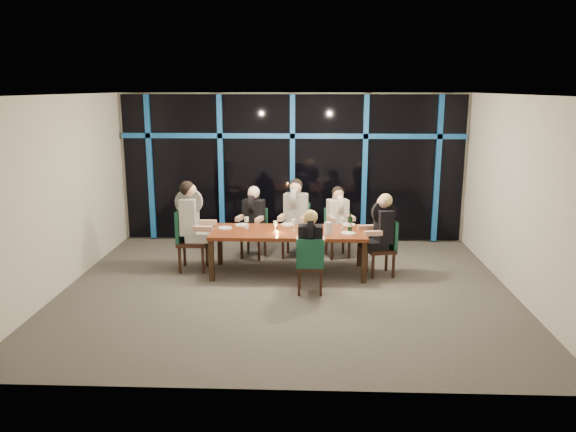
# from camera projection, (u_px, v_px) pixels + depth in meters

# --- Properties ---
(room) EXTENTS (7.04, 7.00, 3.02)m
(room) POSITION_uv_depth(u_px,v_px,m) (286.00, 161.00, 8.37)
(room) COLOR #5B5750
(room) RESTS_ON ground
(window_wall) EXTENTS (6.86, 0.43, 2.94)m
(window_wall) POSITION_uv_depth(u_px,v_px,m) (293.00, 166.00, 11.33)
(window_wall) COLOR black
(window_wall) RESTS_ON ground
(dining_table) EXTENTS (2.60, 1.00, 0.75)m
(dining_table) POSITION_uv_depth(u_px,v_px,m) (288.00, 235.00, 9.45)
(dining_table) COLOR brown
(dining_table) RESTS_ON ground
(chair_far_left) EXTENTS (0.52, 0.52, 0.91)m
(chair_far_left) POSITION_uv_depth(u_px,v_px,m) (255.00, 230.00, 10.45)
(chair_far_left) COLOR black
(chair_far_left) RESTS_ON ground
(chair_far_mid) EXTENTS (0.55, 0.55, 1.00)m
(chair_far_mid) POSITION_uv_depth(u_px,v_px,m) (296.00, 227.00, 10.49)
(chair_far_mid) COLOR black
(chair_far_mid) RESTS_ON ground
(chair_far_right) EXTENTS (0.52, 0.52, 0.91)m
(chair_far_right) POSITION_uv_depth(u_px,v_px,m) (336.00, 230.00, 10.49)
(chair_far_right) COLOR black
(chair_far_right) RESTS_ON ground
(chair_end_left) EXTENTS (0.50, 0.50, 1.07)m
(chair_end_left) POSITION_uv_depth(u_px,v_px,m) (187.00, 237.00, 9.65)
(chair_end_left) COLOR black
(chair_end_left) RESTS_ON ground
(chair_end_right) EXTENTS (0.52, 0.52, 0.95)m
(chair_end_right) POSITION_uv_depth(u_px,v_px,m) (385.00, 244.00, 9.41)
(chair_end_right) COLOR black
(chair_end_right) RESTS_ON ground
(chair_near_mid) EXTENTS (0.42, 0.42, 0.90)m
(chair_near_mid) POSITION_uv_depth(u_px,v_px,m) (310.00, 263.00, 8.53)
(chair_near_mid) COLOR black
(chair_near_mid) RESTS_ON ground
(diner_far_left) EXTENTS (0.52, 0.62, 0.89)m
(diner_far_left) POSITION_uv_depth(u_px,v_px,m) (253.00, 212.00, 10.30)
(diner_far_left) COLOR black
(diner_far_left) RESTS_ON ground
(diner_far_mid) EXTENTS (0.55, 0.67, 0.98)m
(diner_far_mid) POSITION_uv_depth(u_px,v_px,m) (295.00, 207.00, 10.32)
(diner_far_mid) COLOR black
(diner_far_mid) RESTS_ON ground
(diner_far_right) EXTENTS (0.53, 0.61, 0.88)m
(diner_far_right) POSITION_uv_depth(u_px,v_px,m) (338.00, 212.00, 10.33)
(diner_far_right) COLOR silver
(diner_far_right) RESTS_ON ground
(diner_end_left) EXTENTS (0.66, 0.53, 1.04)m
(diner_end_left) POSITION_uv_depth(u_px,v_px,m) (192.00, 213.00, 9.56)
(diner_end_left) COLOR black
(diner_end_left) RESTS_ON ground
(diner_end_right) EXTENTS (0.64, 0.53, 0.93)m
(diner_end_right) POSITION_uv_depth(u_px,v_px,m) (382.00, 223.00, 9.31)
(diner_end_right) COLOR black
(diner_end_right) RESTS_ON ground
(diner_near_mid) EXTENTS (0.45, 0.56, 0.88)m
(diner_near_mid) POSITION_uv_depth(u_px,v_px,m) (310.00, 239.00, 8.52)
(diner_near_mid) COLOR black
(diner_near_mid) RESTS_ON ground
(plate_far_left) EXTENTS (0.24, 0.24, 0.01)m
(plate_far_left) POSITION_uv_depth(u_px,v_px,m) (242.00, 225.00, 9.80)
(plate_far_left) COLOR white
(plate_far_left) RESTS_ON dining_table
(plate_far_mid) EXTENTS (0.24, 0.24, 0.01)m
(plate_far_mid) POSITION_uv_depth(u_px,v_px,m) (288.00, 224.00, 9.83)
(plate_far_mid) COLOR white
(plate_far_mid) RESTS_ON dining_table
(plate_far_right) EXTENTS (0.24, 0.24, 0.01)m
(plate_far_right) POSITION_uv_depth(u_px,v_px,m) (348.00, 225.00, 9.82)
(plate_far_right) COLOR white
(plate_far_right) RESTS_ON dining_table
(plate_end_left) EXTENTS (0.24, 0.24, 0.01)m
(plate_end_left) POSITION_uv_depth(u_px,v_px,m) (225.00, 228.00, 9.60)
(plate_end_left) COLOR white
(plate_end_left) RESTS_ON dining_table
(plate_end_right) EXTENTS (0.24, 0.24, 0.01)m
(plate_end_right) POSITION_uv_depth(u_px,v_px,m) (348.00, 233.00, 9.25)
(plate_end_right) COLOR white
(plate_end_right) RESTS_ON dining_table
(plate_near_mid) EXTENTS (0.24, 0.24, 0.01)m
(plate_near_mid) POSITION_uv_depth(u_px,v_px,m) (311.00, 236.00, 9.09)
(plate_near_mid) COLOR white
(plate_near_mid) RESTS_ON dining_table
(wine_bottle) EXTENTS (0.08, 0.08, 0.34)m
(wine_bottle) POSITION_uv_depth(u_px,v_px,m) (350.00, 224.00, 9.35)
(wine_bottle) COLOR black
(wine_bottle) RESTS_ON dining_table
(water_pitcher) EXTENTS (0.13, 0.11, 0.21)m
(water_pitcher) POSITION_uv_depth(u_px,v_px,m) (328.00, 228.00, 9.18)
(water_pitcher) COLOR white
(water_pitcher) RESTS_ON dining_table
(tea_light) EXTENTS (0.05, 0.05, 0.03)m
(tea_light) POSITION_uv_depth(u_px,v_px,m) (277.00, 232.00, 9.31)
(tea_light) COLOR #FCAD4B
(tea_light) RESTS_ON dining_table
(wine_glass_a) EXTENTS (0.07, 0.07, 0.18)m
(wine_glass_a) POSITION_uv_depth(u_px,v_px,m) (275.00, 224.00, 9.36)
(wine_glass_a) COLOR white
(wine_glass_a) RESTS_ON dining_table
(wine_glass_b) EXTENTS (0.07, 0.07, 0.19)m
(wine_glass_b) POSITION_uv_depth(u_px,v_px,m) (294.00, 222.00, 9.44)
(wine_glass_b) COLOR silver
(wine_glass_b) RESTS_ON dining_table
(wine_glass_c) EXTENTS (0.06, 0.06, 0.16)m
(wine_glass_c) POSITION_uv_depth(u_px,v_px,m) (310.00, 224.00, 9.43)
(wine_glass_c) COLOR silver
(wine_glass_c) RESTS_ON dining_table
(wine_glass_d) EXTENTS (0.07, 0.07, 0.19)m
(wine_glass_d) POSITION_uv_depth(u_px,v_px,m) (246.00, 220.00, 9.58)
(wine_glass_d) COLOR silver
(wine_glass_d) RESTS_ON dining_table
(wine_glass_e) EXTENTS (0.07, 0.07, 0.17)m
(wine_glass_e) POSITION_uv_depth(u_px,v_px,m) (342.00, 221.00, 9.60)
(wine_glass_e) COLOR silver
(wine_glass_e) RESTS_ON dining_table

